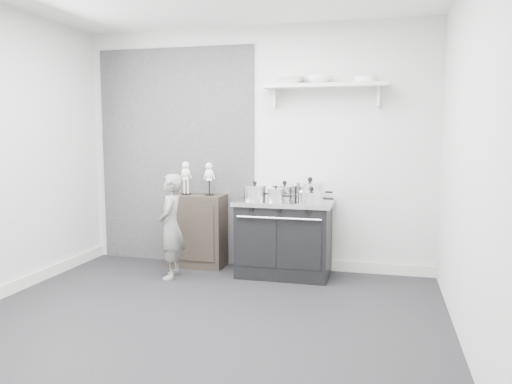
# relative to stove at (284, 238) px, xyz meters

# --- Properties ---
(ground) EXTENTS (4.00, 4.00, 0.00)m
(ground) POSITION_rel_stove_xyz_m (-0.41, -1.48, -0.41)
(ground) COLOR black
(ground) RESTS_ON ground
(room_shell) EXTENTS (4.02, 3.62, 2.71)m
(room_shell) POSITION_rel_stove_xyz_m (-0.50, -1.33, 1.23)
(room_shell) COLOR silver
(room_shell) RESTS_ON ground
(wall_shelf) EXTENTS (1.30, 0.26, 0.24)m
(wall_shelf) POSITION_rel_stove_xyz_m (0.39, 0.20, 1.60)
(wall_shelf) COLOR silver
(wall_shelf) RESTS_ON room_shell
(stove) EXTENTS (1.02, 0.64, 0.82)m
(stove) POSITION_rel_stove_xyz_m (0.00, 0.00, 0.00)
(stove) COLOR black
(stove) RESTS_ON ground
(side_cabinet) EXTENTS (0.64, 0.37, 0.83)m
(side_cabinet) POSITION_rel_stove_xyz_m (-1.04, 0.13, 0.00)
(side_cabinet) COLOR black
(side_cabinet) RESTS_ON ground
(child) EXTENTS (0.34, 0.45, 1.10)m
(child) POSITION_rel_stove_xyz_m (-1.14, -0.38, 0.14)
(child) COLOR slate
(child) RESTS_ON ground
(pot_front_left) EXTENTS (0.33, 0.24, 0.20)m
(pot_front_left) POSITION_rel_stove_xyz_m (-0.30, -0.09, 0.49)
(pot_front_left) COLOR silver
(pot_front_left) RESTS_ON stove
(pot_back_left) EXTENTS (0.36, 0.28, 0.20)m
(pot_back_left) POSITION_rel_stove_xyz_m (-0.02, 0.10, 0.48)
(pot_back_left) COLOR silver
(pot_back_left) RESTS_ON stove
(pot_back_right) EXTENTS (0.39, 0.31, 0.24)m
(pot_back_right) POSITION_rel_stove_xyz_m (0.26, 0.09, 0.50)
(pot_back_right) COLOR silver
(pot_back_right) RESTS_ON stove
(pot_front_right) EXTENTS (0.36, 0.28, 0.17)m
(pot_front_right) POSITION_rel_stove_xyz_m (0.31, -0.20, 0.47)
(pot_front_right) COLOR silver
(pot_front_right) RESTS_ON stove
(pot_front_center) EXTENTS (0.26, 0.17, 0.17)m
(pot_front_center) POSITION_rel_stove_xyz_m (-0.06, -0.14, 0.48)
(pot_front_center) COLOR silver
(pot_front_center) RESTS_ON stove
(skeleton_full) EXTENTS (0.12, 0.08, 0.43)m
(skeleton_full) POSITION_rel_stove_xyz_m (-1.17, 0.13, 0.63)
(skeleton_full) COLOR silver
(skeleton_full) RESTS_ON side_cabinet
(skeleton_torso) EXTENTS (0.12, 0.08, 0.42)m
(skeleton_torso) POSITION_rel_stove_xyz_m (-0.89, 0.13, 0.63)
(skeleton_torso) COLOR silver
(skeleton_torso) RESTS_ON side_cabinet
(bowl_large) EXTENTS (0.31, 0.31, 0.08)m
(bowl_large) POSITION_rel_stove_xyz_m (0.01, 0.19, 1.67)
(bowl_large) COLOR white
(bowl_large) RESTS_ON wall_shelf
(bowl_small) EXTENTS (0.26, 0.26, 0.08)m
(bowl_small) POSITION_rel_stove_xyz_m (0.32, 0.19, 1.67)
(bowl_small) COLOR white
(bowl_small) RESTS_ON wall_shelf
(plate_stack) EXTENTS (0.24, 0.24, 0.06)m
(plate_stack) POSITION_rel_stove_xyz_m (0.81, 0.19, 1.66)
(plate_stack) COLOR white
(plate_stack) RESTS_ON wall_shelf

